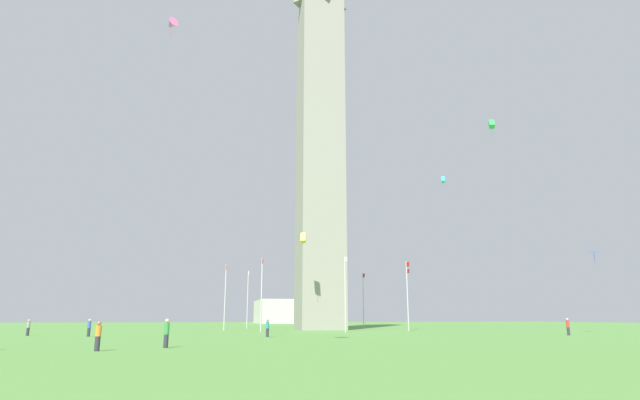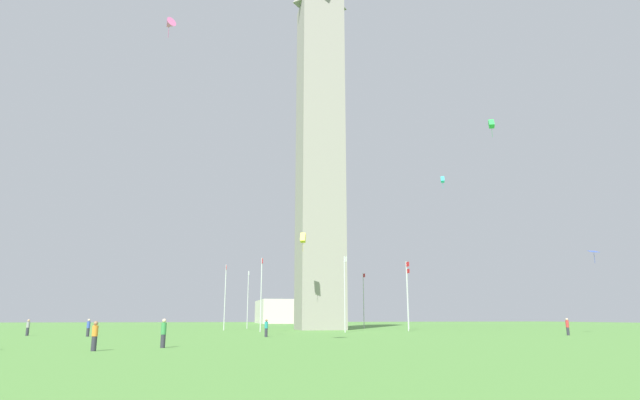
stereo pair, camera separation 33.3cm
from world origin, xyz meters
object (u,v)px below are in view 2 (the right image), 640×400
kite_blue_diamond (594,252)px  person_gray_shirt (28,328)px  flagpole_ne (407,293)px  flagpole_nw (261,291)px  flagpole_se (364,298)px  person_blue_shirt (88,328)px  kite_pink_delta (169,24)px  person_green_shirt (163,333)px  person_orange_shirt (95,336)px  distant_building (285,312)px  kite_green_box (491,124)px  flagpole_w (225,294)px  person_teal_shirt (266,328)px  flagpole_n (345,290)px  kite_cyan_box (443,180)px  obelisk_monument (320,135)px  flagpole_sw (248,297)px  flagpole_e (408,296)px  flagpole_s (303,298)px  kite_yellow_box (303,238)px

kite_blue_diamond → person_gray_shirt: bearing=-96.4°
flagpole_ne → flagpole_nw: size_ratio=1.00×
flagpole_se → person_blue_shirt: bearing=-50.0°
flagpole_ne → kite_pink_delta: size_ratio=5.62×
person_green_shirt → person_orange_shirt: 4.27m
person_gray_shirt → distant_building: (-102.14, 42.21, 2.67)m
kite_pink_delta → kite_green_box: (-20.17, 40.35, 2.65)m
flagpole_w → distant_building: bearing=165.5°
person_teal_shirt → person_blue_shirt: person_blue_shirt is taller
person_gray_shirt → person_blue_shirt: bearing=-53.6°
flagpole_ne → kite_pink_delta: bearing=-47.0°
kite_pink_delta → kite_blue_diamond: (-13.89, 48.60, -15.11)m
person_green_shirt → kite_blue_diamond: size_ratio=1.14×
flagpole_n → kite_pink_delta: 37.86m
kite_pink_delta → kite_cyan_box: bearing=118.8°
person_orange_shirt → kite_pink_delta: (-6.67, 2.15, 23.68)m
obelisk_monument → flagpole_sw: 29.32m
flagpole_ne → flagpole_e: same height
flagpole_se → kite_green_box: 37.47m
flagpole_s → flagpole_nw: same height
flagpole_w → kite_green_box: 44.30m
kite_blue_diamond → kite_green_box: bearing=-127.3°
flagpole_sw → flagpole_nw: (20.04, -0.00, 0.00)m
kite_green_box → flagpole_ne: bearing=-133.4°
flagpole_e → person_blue_shirt: bearing=-62.6°
person_gray_shirt → person_blue_shirt: 7.49m
person_orange_shirt → kite_cyan_box: (-23.92, 33.51, 17.31)m
flagpole_e → person_gray_shirt: bearing=-69.6°
flagpole_ne → kite_green_box: 25.48m
person_teal_shirt → distant_building: 112.26m
flagpole_w → flagpole_n: bearing=45.0°
flagpole_sw → flagpole_nw: 20.04m
kite_pink_delta → distant_building: bearing=166.9°
flagpole_ne → person_gray_shirt: (8.15, -44.61, -4.30)m
flagpole_w → kite_green_box: size_ratio=3.70×
obelisk_monument → distant_building: bearing=174.8°
person_blue_shirt → kite_yellow_box: bearing=-31.6°
flagpole_se → person_blue_shirt: (31.95, -38.14, -4.27)m
kite_yellow_box → kite_blue_diamond: 35.95m
kite_green_box → flagpole_n: bearing=-103.5°
flagpole_n → flagpole_w: bearing=-135.0°
flagpole_n → flagpole_e: (-14.17, 14.17, 0.00)m
flagpole_ne → kite_yellow_box: 16.18m
kite_pink_delta → distant_building: (-122.97, 28.63, -21.01)m
person_green_shirt → kite_pink_delta: kite_pink_delta is taller
flagpole_nw → flagpole_se: bearing=135.0°
person_blue_shirt → kite_yellow_box: size_ratio=0.66×
flagpole_w → flagpole_nw: size_ratio=1.00×
flagpole_ne → kite_cyan_box: (11.72, 0.33, 13.01)m
kite_green_box → flagpole_e: bearing=-164.6°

